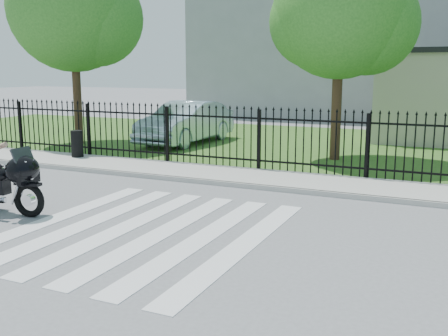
% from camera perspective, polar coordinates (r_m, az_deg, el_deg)
% --- Properties ---
extents(ground, '(120.00, 120.00, 0.00)m').
position_cam_1_polar(ground, '(9.81, -8.85, -6.74)').
color(ground, slate).
rests_on(ground, ground).
extents(crosswalk, '(5.00, 5.50, 0.01)m').
position_cam_1_polar(crosswalk, '(9.80, -8.85, -6.70)').
color(crosswalk, silver).
rests_on(crosswalk, ground).
extents(sidewalk, '(40.00, 2.00, 0.12)m').
position_cam_1_polar(sidewalk, '(14.09, 2.34, -0.97)').
color(sidewalk, '#ADAAA3').
rests_on(sidewalk, ground).
extents(curb, '(40.00, 0.12, 0.12)m').
position_cam_1_polar(curb, '(13.19, 0.70, -1.78)').
color(curb, '#ADAAA3').
rests_on(curb, ground).
extents(grass_strip, '(40.00, 12.00, 0.02)m').
position_cam_1_polar(grass_strip, '(20.66, 9.70, 2.51)').
color(grass_strip, '#325B1F').
rests_on(grass_strip, ground).
extents(iron_fence, '(26.00, 0.04, 1.80)m').
position_cam_1_polar(iron_fence, '(14.87, 3.82, 2.92)').
color(iron_fence, black).
rests_on(iron_fence, ground).
extents(tree_left, '(4.80, 4.80, 7.58)m').
position_cam_1_polar(tree_left, '(21.39, -16.15, 16.39)').
color(tree_left, '#382316').
rests_on(tree_left, ground).
extents(tree_mid, '(4.20, 4.20, 6.78)m').
position_cam_1_polar(tree_mid, '(17.27, 12.54, 16.30)').
color(tree_mid, '#382316').
rests_on(tree_mid, ground).
extents(building_tall, '(15.00, 10.00, 12.00)m').
position_cam_1_polar(building_tall, '(34.90, 11.24, 15.63)').
color(building_tall, '#94969C').
rests_on(building_tall, ground).
extents(parked_car, '(1.97, 5.06, 1.64)m').
position_cam_1_polar(parked_car, '(20.70, -4.14, 4.96)').
color(parked_car, '#AAC5D6').
rests_on(parked_car, grass_strip).
extents(litter_bin, '(0.40, 0.40, 0.85)m').
position_cam_1_polar(litter_bin, '(17.51, -15.71, 2.56)').
color(litter_bin, black).
rests_on(litter_bin, sidewalk).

